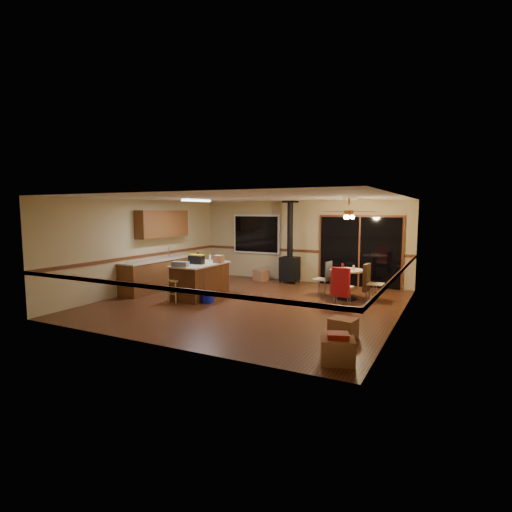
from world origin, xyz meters
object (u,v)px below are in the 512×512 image
Objects in this scene: kitchen_island at (201,280)px; bar_stool at (175,291)px; chair_left at (326,275)px; box_under_window at (261,275)px; wood_stove at (290,260)px; dining_table at (347,279)px; box_corner_a at (338,351)px; chair_near at (341,282)px; box_corner_b at (343,328)px; toolbox_grey at (180,264)px; chair_right at (368,278)px; blue_bucket at (207,297)px; toolbox_black at (196,260)px.

bar_stool is (-0.26, -0.75, -0.17)m from kitchen_island.
chair_left is 2.98m from box_under_window.
bar_stool is at bearing -112.33° from wood_stove.
dining_table is 1.73× the size of box_corner_a.
chair_near is 2.46m from box_corner_b.
toolbox_grey is 0.57× the size of chair_right.
box_corner_b is at bearing -76.66° from dining_table.
toolbox_grey is 0.79× the size of box_corner_a.
box_under_window is at bearing 152.32° from chair_left.
chair_left is at bearing 124.96° from chair_near.
wood_stove is at bearing 67.67° from bar_stool.
chair_left is 3.59m from box_corner_b.
chair_left is at bearing 112.37° from box_corner_b.
wood_stove reaches higher than chair_left.
chair_left reaches higher than blue_bucket.
box_corner_a is (4.20, -5.87, 0.01)m from box_under_window.
box_corner_b is (-0.23, 1.20, -0.01)m from box_corner_a.
chair_left and chair_right have the same top height.
kitchen_island is 3.33m from wood_stove.
dining_table reaches higher than box_corner_a.
kitchen_island is at bearing 78.94° from toolbox_grey.
toolbox_black reaches higher than chair_left.
toolbox_black is at bearing -156.22° from dining_table.
blue_bucket is (0.51, -0.46, -0.32)m from kitchen_island.
box_under_window is (-0.98, -0.07, -0.55)m from wood_stove.
kitchen_island is 5.37m from box_corner_a.
dining_table is at bearing 31.01° from toolbox_grey.
dining_table is 1.24× the size of chair_right.
bar_stool is 1.74× the size of blue_bucket.
wood_stove is at bearing 151.77° from chair_right.
wood_stove reaches higher than blue_bucket.
dining_table is 1.91× the size of box_corner_b.
chair_near is 4.06m from box_under_window.
kitchen_island is 0.67× the size of wood_stove.
chair_near is at bearing -84.70° from dining_table.
toolbox_black is 0.87× the size of box_corner_b.
chair_right reaches higher than box_corner_b.
dining_table is (3.01, 1.99, 0.39)m from blue_bucket.
kitchen_island is 4.30× the size of toolbox_black.
kitchen_island is at bearing -156.60° from dining_table.
box_corner_a is (4.59, -2.82, -0.82)m from toolbox_black.
wood_stove is 4.46× the size of bar_stool.
box_under_window is at bearing -175.93° from wood_stove.
dining_table is at bearing -173.83° from chair_right.
chair_left is at bearing 40.68° from blue_bucket.
chair_near is at bearing -55.04° from chair_left.
blue_bucket is 3.45m from box_under_window.
box_under_window is (0.58, 3.73, -0.10)m from bar_stool.
toolbox_black is at bearing 84.94° from toolbox_grey.
toolbox_grey is (-0.13, -0.67, 0.51)m from kitchen_island.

